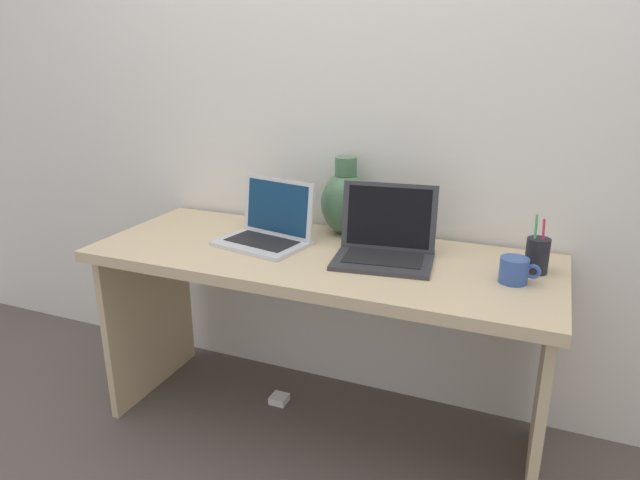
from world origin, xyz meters
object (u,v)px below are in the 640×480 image
at_px(laptop_left, 269,227).
at_px(power_brick, 279,399).
at_px(green_vase, 345,201).
at_px(pen_cup, 537,255).
at_px(laptop_right, 386,240).
at_px(coffee_mug, 514,270).

relative_size(laptop_left, power_brick, 5.11).
relative_size(green_vase, pen_cup, 1.55).
relative_size(laptop_left, laptop_right, 0.99).
xyz_separation_m(laptop_right, green_vase, (-0.23, 0.21, 0.06)).
xyz_separation_m(laptop_right, power_brick, (-0.45, 0.04, -0.78)).
distance_m(coffee_mug, power_brick, 1.16).
xyz_separation_m(laptop_left, laptop_right, (0.45, 0.00, 0.00)).
bearing_deg(green_vase, laptop_right, -43.25).
xyz_separation_m(laptop_left, green_vase, (0.22, 0.22, 0.07)).
bearing_deg(laptop_left, laptop_right, 0.32).
bearing_deg(coffee_mug, laptop_left, 176.37).
bearing_deg(coffee_mug, laptop_right, 172.28).
relative_size(laptop_right, green_vase, 1.20).
height_order(laptop_left, coffee_mug, laptop_left).
height_order(laptop_right, power_brick, laptop_right).
bearing_deg(coffee_mug, power_brick, 173.86).
xyz_separation_m(coffee_mug, power_brick, (-0.88, 0.09, -0.75)).
height_order(laptop_right, coffee_mug, laptop_right).
bearing_deg(laptop_right, green_vase, 136.75).
relative_size(laptop_left, coffee_mug, 2.89).
bearing_deg(laptop_right, coffee_mug, -7.72).
xyz_separation_m(laptop_right, coffee_mug, (0.43, -0.06, -0.02)).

